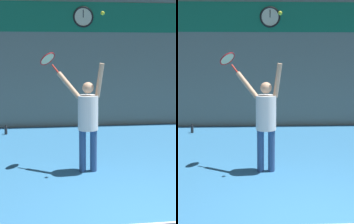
{
  "view_description": "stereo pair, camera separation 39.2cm",
  "coord_description": "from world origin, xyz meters",
  "views": [
    {
      "loc": [
        -1.33,
        -3.34,
        2.26
      ],
      "look_at": [
        -0.72,
        2.31,
        1.16
      ],
      "focal_mm": 50.0,
      "sensor_mm": 36.0,
      "label": 1
    },
    {
      "loc": [
        -0.94,
        -3.37,
        2.26
      ],
      "look_at": [
        -0.72,
        2.31,
        1.16
      ],
      "focal_mm": 50.0,
      "sensor_mm": 36.0,
      "label": 2
    }
  ],
  "objects": [
    {
      "name": "tennis_ball",
      "position": [
        -0.48,
        2.17,
        2.91
      ],
      "size": [
        0.07,
        0.07,
        0.07
      ],
      "color": "#CCDB2D"
    },
    {
      "name": "tennis_player",
      "position": [
        -0.73,
        2.31,
        1.07
      ],
      "size": [
        0.89,
        0.53,
        2.06
      ],
      "color": "#2D4C7F",
      "rests_on": "ground_plane"
    },
    {
      "name": "back_wall",
      "position": [
        0.0,
        6.09,
        2.5
      ],
      "size": [
        18.0,
        0.1,
        5.0
      ],
      "color": "slate",
      "rests_on": "ground_plane"
    },
    {
      "name": "tennis_racket",
      "position": [
        -1.44,
        2.76,
        2.11
      ],
      "size": [
        0.43,
        0.42,
        0.4
      ],
      "color": "red"
    },
    {
      "name": "scoreboard_clock",
      "position": [
        -0.46,
        6.01,
        3.25
      ],
      "size": [
        0.6,
        0.05,
        0.6
      ],
      "color": "beige"
    },
    {
      "name": "water_bottle",
      "position": [
        -2.7,
        5.27,
        0.12
      ],
      "size": [
        0.08,
        0.08,
        0.26
      ],
      "color": "#262628",
      "rests_on": "ground_plane"
    },
    {
      "name": "sponsor_banner",
      "position": [
        0.0,
        6.03,
        3.25
      ],
      "size": [
        7.91,
        0.02,
        0.85
      ],
      "color": "#146B4C"
    }
  ]
}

